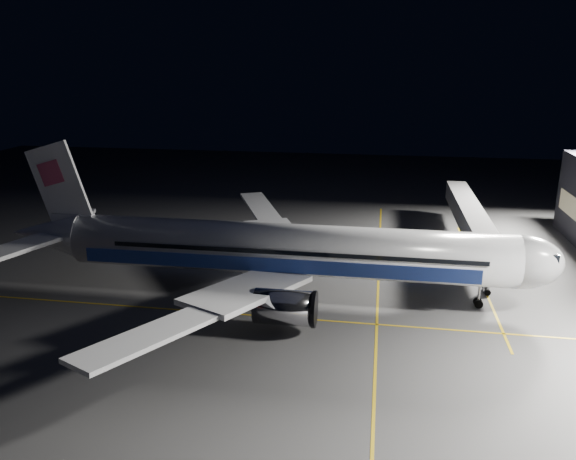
# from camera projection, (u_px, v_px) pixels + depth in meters

# --- Properties ---
(ground) EXTENTS (200.00, 200.00, 0.00)m
(ground) POSITION_uv_depth(u_px,v_px,m) (287.00, 294.00, 62.72)
(ground) COLOR #4C4C4F
(ground) RESTS_ON ground
(guide_line_main) EXTENTS (0.25, 80.00, 0.01)m
(guide_line_main) POSITION_uv_depth(u_px,v_px,m) (378.00, 300.00, 61.13)
(guide_line_main) COLOR gold
(guide_line_main) RESTS_ON ground
(guide_line_cross) EXTENTS (70.00, 0.25, 0.01)m
(guide_line_cross) POSITION_uv_depth(u_px,v_px,m) (278.00, 317.00, 57.05)
(guide_line_cross) COLOR gold
(guide_line_cross) RESTS_ON ground
(guide_line_side) EXTENTS (0.25, 40.00, 0.01)m
(guide_line_side) POSITION_uv_depth(u_px,v_px,m) (478.00, 274.00, 68.67)
(guide_line_side) COLOR gold
(guide_line_side) RESTS_ON ground
(airliner) EXTENTS (61.48, 54.22, 16.64)m
(airliner) POSITION_uv_depth(u_px,v_px,m) (278.00, 250.00, 61.39)
(airliner) COLOR silver
(airliner) RESTS_ON ground
(jet_bridge) EXTENTS (3.60, 34.40, 6.30)m
(jet_bridge) POSITION_uv_depth(u_px,v_px,m) (472.00, 220.00, 74.95)
(jet_bridge) COLOR #B2B2B7
(jet_bridge) RESTS_ON ground
(baggage_tug) EXTENTS (2.74, 2.43, 1.69)m
(baggage_tug) POSITION_uv_depth(u_px,v_px,m) (262.00, 261.00, 70.76)
(baggage_tug) COLOR black
(baggage_tug) RESTS_ON ground
(safety_cone_a) EXTENTS (0.42, 0.42, 0.63)m
(safety_cone_a) POSITION_uv_depth(u_px,v_px,m) (288.00, 257.00, 73.57)
(safety_cone_a) COLOR red
(safety_cone_a) RESTS_ON ground
(safety_cone_b) EXTENTS (0.39, 0.39, 0.59)m
(safety_cone_b) POSITION_uv_depth(u_px,v_px,m) (259.00, 265.00, 70.78)
(safety_cone_b) COLOR red
(safety_cone_b) RESTS_ON ground
(safety_cone_c) EXTENTS (0.37, 0.37, 0.56)m
(safety_cone_c) POSITION_uv_depth(u_px,v_px,m) (312.00, 252.00, 75.63)
(safety_cone_c) COLOR red
(safety_cone_c) RESTS_ON ground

